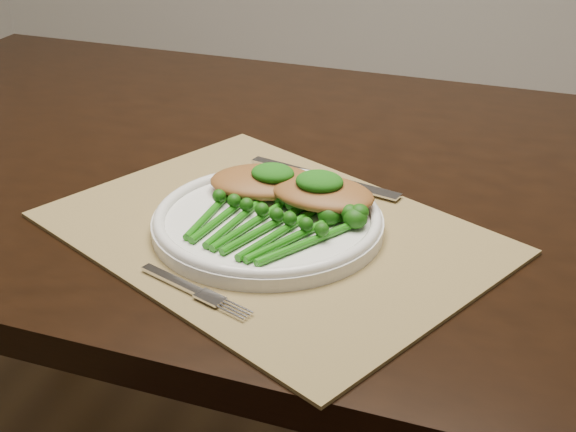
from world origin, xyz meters
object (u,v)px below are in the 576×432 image
(dinner_plate, at_px, (268,221))
(broccolini_bundle, at_px, (258,226))
(placemat, at_px, (270,233))
(dining_table, at_px, (291,379))
(chicken_fillet_left, at_px, (264,182))

(dinner_plate, xyz_separation_m, broccolini_bundle, (-0.00, -0.03, 0.01))
(broccolini_bundle, bearing_deg, placemat, 97.48)
(dining_table, relative_size, chicken_fillet_left, 12.35)
(chicken_fillet_left, bearing_deg, dining_table, 79.66)
(dining_table, bearing_deg, chicken_fillet_left, -85.29)
(dining_table, relative_size, dinner_plate, 6.15)
(placemat, bearing_deg, dining_table, 127.44)
(dinner_plate, distance_m, broccolini_bundle, 0.03)
(dinner_plate, distance_m, chicken_fillet_left, 0.07)
(placemat, height_order, chicken_fillet_left, chicken_fillet_left)
(dining_table, height_order, placemat, placemat)
(placemat, relative_size, dinner_plate, 1.84)
(placemat, height_order, dinner_plate, dinner_plate)
(chicken_fillet_left, bearing_deg, dinner_plate, -80.20)
(dining_table, distance_m, placemat, 0.42)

